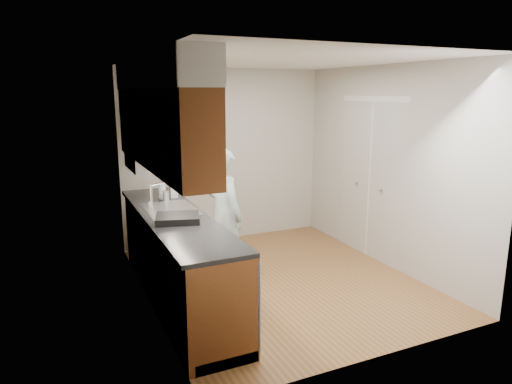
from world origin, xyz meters
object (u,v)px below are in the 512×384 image
soap_bottle_a (162,189)px  dish_rack (178,218)px  steel_can (166,197)px  person (224,207)px  soap_bottle_b (174,190)px

soap_bottle_a → dish_rack: size_ratio=0.61×
soap_bottle_a → steel_can: size_ratio=1.86×
dish_rack → soap_bottle_a: bearing=100.6°
soap_bottle_a → dish_rack: 0.99m
person → steel_can: (-0.59, 0.29, 0.11)m
steel_can → dish_rack: (-0.09, -0.82, -0.03)m
soap_bottle_b → dish_rack: (-0.23, -1.02, -0.06)m
steel_can → soap_bottle_a: bearing=91.6°
person → soap_bottle_b: size_ratio=9.33×
person → soap_bottle_b: 0.68m
soap_bottle_b → dish_rack: soap_bottle_b is taller
soap_bottle_a → dish_rack: bearing=-94.7°
person → dish_rack: 0.86m
person → dish_rack: bearing=111.1°
dish_rack → steel_can: bearing=99.3°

